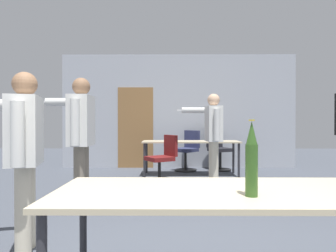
% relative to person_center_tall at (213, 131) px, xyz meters
% --- Properties ---
extents(back_wall, '(5.95, 0.12, 2.89)m').
position_rel_person_center_tall_xyz_m(back_wall, '(-0.59, 2.23, 0.43)').
color(back_wall, '#A3A8B2').
rests_on(back_wall, ground_plane).
extents(conference_table_near, '(2.16, 0.79, 0.75)m').
position_rel_person_center_tall_xyz_m(conference_table_near, '(-0.36, -3.69, -0.32)').
color(conference_table_near, '#C6B793').
rests_on(conference_table_near, ground_plane).
extents(conference_table_far, '(2.09, 0.66, 0.75)m').
position_rel_person_center_tall_xyz_m(conference_table_far, '(-0.33, 1.08, -0.32)').
color(conference_table_far, '#C6B793').
rests_on(conference_table_far, ground_plane).
extents(person_center_tall, '(0.80, 0.66, 1.67)m').
position_rel_person_center_tall_xyz_m(person_center_tall, '(0.00, 0.00, 0.00)').
color(person_center_tall, beige).
rests_on(person_center_tall, ground_plane).
extents(person_far_watching, '(0.84, 0.63, 1.59)m').
position_rel_person_center_tall_xyz_m(person_far_watching, '(-2.07, -2.81, -0.05)').
color(person_far_watching, beige).
rests_on(person_far_watching, ground_plane).
extents(person_right_polo, '(0.81, 0.70, 1.74)m').
position_rel_person_center_tall_xyz_m(person_right_polo, '(-1.96, -1.50, 0.04)').
color(person_right_polo, slate).
rests_on(person_right_polo, ground_plane).
extents(office_chair_side_rolled, '(0.62, 0.66, 0.96)m').
position_rel_person_center_tall_xyz_m(office_chair_side_rolled, '(0.40, 1.85, -0.55)').
color(office_chair_side_rolled, black).
rests_on(office_chair_side_rolled, ground_plane).
extents(office_chair_far_left, '(0.68, 0.65, 0.90)m').
position_rel_person_center_tall_xyz_m(office_chair_far_left, '(-0.92, 0.48, -0.59)').
color(office_chair_far_left, black).
rests_on(office_chair_far_left, ground_plane).
extents(office_chair_far_right, '(0.68, 0.69, 0.96)m').
position_rel_person_center_tall_xyz_m(office_chair_far_right, '(-0.36, 1.74, -0.55)').
color(office_chair_far_right, black).
rests_on(office_chair_far_right, ground_plane).
extents(beer_bottle, '(0.07, 0.07, 0.41)m').
position_rel_person_center_tall_xyz_m(beer_bottle, '(-0.34, -3.84, -0.06)').
color(beer_bottle, '#2D511E').
rests_on(beer_bottle, conference_table_near).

